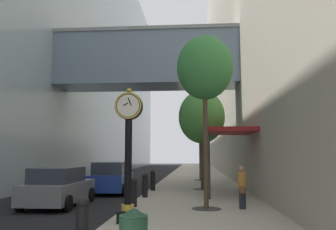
{
  "coord_description": "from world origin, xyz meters",
  "views": [
    {
      "loc": [
        2.7,
        -4.45,
        2.15
      ],
      "look_at": [
        0.85,
        19.4,
        4.87
      ],
      "focal_mm": 37.42,
      "sensor_mm": 36.0,
      "label": 1
    }
  ],
  "objects": [
    {
      "name": "sidewalk_right",
      "position": [
        2.83,
        30.0,
        0.07
      ],
      "size": [
        5.65,
        80.0,
        0.14
      ],
      "primitive_type": "cube",
      "color": "#ADA593",
      "rests_on": "ground"
    },
    {
      "name": "bollard_fifth",
      "position": [
        0.29,
        15.51,
        0.74
      ],
      "size": [
        0.29,
        0.29,
        1.14
      ],
      "color": "black",
      "rests_on": "sidewalk_right"
    },
    {
      "name": "car_blue_near",
      "position": [
        -2.01,
        15.11,
        0.84
      ],
      "size": [
        2.18,
        4.13,
        1.75
      ],
      "color": "navy",
      "rests_on": "ground"
    },
    {
      "name": "car_grey_mid",
      "position": [
        -3.06,
        10.12,
        0.79
      ],
      "size": [
        2.08,
        4.26,
        1.62
      ],
      "color": "slate",
      "rests_on": "ground"
    },
    {
      "name": "pedestrian_walking",
      "position": [
        4.45,
        9.1,
        0.98
      ],
      "size": [
        0.38,
        0.48,
        1.6
      ],
      "color": "#23232D",
      "rests_on": "sidewalk_right"
    },
    {
      "name": "street_tree_mid_near",
      "position": [
        3.1,
        16.4,
        4.39
      ],
      "size": [
        2.75,
        2.75,
        5.84
      ],
      "color": "#333335",
      "rests_on": "sidewalk_right"
    },
    {
      "name": "storefront_awning",
      "position": [
        4.41,
        13.45,
        3.28
      ],
      "size": [
        2.4,
        3.6,
        3.3
      ],
      "color": "maroon",
      "rests_on": "sidewalk_right"
    },
    {
      "name": "ground_plane",
      "position": [
        0.0,
        27.0,
        0.0
      ],
      "size": [
        110.0,
        110.0,
        0.0
      ],
      "primitive_type": "plane",
      "color": "black",
      "rests_on": "ground"
    },
    {
      "name": "street_tree_near",
      "position": [
        3.1,
        8.96,
        5.48
      ],
      "size": [
        2.18,
        2.18,
        6.65
      ],
      "color": "#333335",
      "rests_on": "sidewalk_right"
    },
    {
      "name": "bollard_nearest",
      "position": [
        0.29,
        3.03,
        0.74
      ],
      "size": [
        0.29,
        0.29,
        1.14
      ],
      "color": "black",
      "rests_on": "sidewalk_right"
    },
    {
      "name": "building_block_right",
      "position": [
        10.15,
        30.0,
        16.46
      ],
      "size": [
        9.0,
        80.0,
        32.93
      ],
      "color": "#A89E89",
      "rests_on": "ground"
    },
    {
      "name": "building_block_left",
      "position": [
        -11.3,
        29.92,
        14.36
      ],
      "size": [
        21.84,
        80.0,
        28.82
      ],
      "color": "#93A8B7",
      "rests_on": "ground"
    },
    {
      "name": "street_clock",
      "position": [
        0.67,
        6.13,
        2.37
      ],
      "size": [
        0.84,
        0.55,
        4.07
      ],
      "color": "black",
      "rests_on": "sidewalk_right"
    },
    {
      "name": "street_tree_mid_far",
      "position": [
        3.1,
        23.84,
        4.75
      ],
      "size": [
        2.36,
        2.36,
        6.0
      ],
      "color": "#333335",
      "rests_on": "sidewalk_right"
    },
    {
      "name": "bollard_third",
      "position": [
        0.29,
        9.27,
        0.74
      ],
      "size": [
        0.29,
        0.29,
        1.14
      ],
      "color": "black",
      "rests_on": "sidewalk_right"
    },
    {
      "name": "bollard_fourth",
      "position": [
        0.29,
        12.39,
        0.74
      ],
      "size": [
        0.29,
        0.29,
        1.14
      ],
      "color": "black",
      "rests_on": "sidewalk_right"
    }
  ]
}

